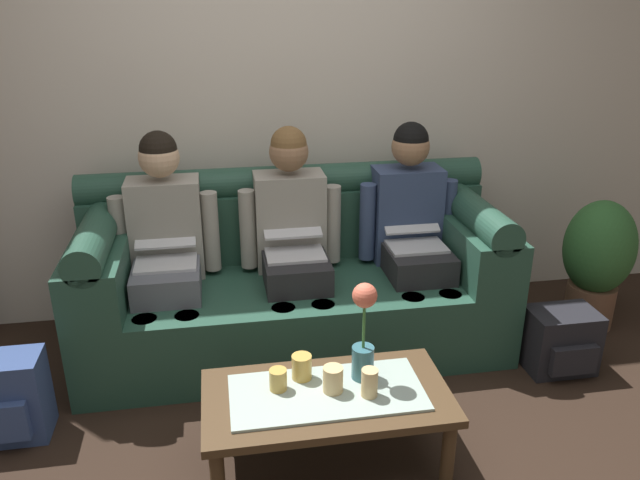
# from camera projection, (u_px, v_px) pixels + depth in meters

# --- Properties ---
(back_wall_patterned) EXTENTS (6.00, 0.12, 2.90)m
(back_wall_patterned) POSITION_uv_depth(u_px,v_px,m) (278.00, 71.00, 3.54)
(back_wall_patterned) COLOR beige
(back_wall_patterned) RESTS_ON ground_plane
(couch) EXTENTS (2.27, 0.88, 0.96)m
(couch) POSITION_uv_depth(u_px,v_px,m) (293.00, 281.00, 3.46)
(couch) COLOR #234738
(couch) RESTS_ON ground_plane
(person_left) EXTENTS (0.56, 0.67, 1.22)m
(person_left) POSITION_uv_depth(u_px,v_px,m) (166.00, 241.00, 3.24)
(person_left) COLOR #595B66
(person_left) RESTS_ON ground_plane
(person_middle) EXTENTS (0.56, 0.67, 1.22)m
(person_middle) POSITION_uv_depth(u_px,v_px,m) (292.00, 233.00, 3.34)
(person_middle) COLOR #232326
(person_middle) RESTS_ON ground_plane
(person_right) EXTENTS (0.56, 0.67, 1.22)m
(person_right) POSITION_uv_depth(u_px,v_px,m) (412.00, 226.00, 3.45)
(person_right) COLOR #232326
(person_right) RESTS_ON ground_plane
(coffee_table) EXTENTS (1.00, 0.52, 0.37)m
(coffee_table) POSITION_uv_depth(u_px,v_px,m) (327.00, 402.00, 2.53)
(coffee_table) COLOR #47331E
(coffee_table) RESTS_ON ground_plane
(flower_vase) EXTENTS (0.10, 0.10, 0.43)m
(flower_vase) POSITION_uv_depth(u_px,v_px,m) (364.00, 333.00, 2.52)
(flower_vase) COLOR #336672
(flower_vase) RESTS_ON coffee_table
(cup_near_left) EXTENTS (0.08, 0.08, 0.11)m
(cup_near_left) POSITION_uv_depth(u_px,v_px,m) (333.00, 379.00, 2.49)
(cup_near_left) COLOR #DBB77A
(cup_near_left) RESTS_ON coffee_table
(cup_near_right) EXTENTS (0.07, 0.07, 0.12)m
(cup_near_right) POSITION_uv_depth(u_px,v_px,m) (370.00, 383.00, 2.46)
(cup_near_right) COLOR #DBB77A
(cup_near_right) RESTS_ON coffee_table
(cup_far_center) EXTENTS (0.07, 0.07, 0.09)m
(cup_far_center) POSITION_uv_depth(u_px,v_px,m) (278.00, 380.00, 2.50)
(cup_far_center) COLOR gold
(cup_far_center) RESTS_ON coffee_table
(cup_far_left) EXTENTS (0.08, 0.08, 0.11)m
(cup_far_left) POSITION_uv_depth(u_px,v_px,m) (302.00, 367.00, 2.57)
(cup_far_left) COLOR gold
(cup_far_left) RESTS_ON coffee_table
(backpack_left) EXTENTS (0.35, 0.25, 0.40)m
(backpack_left) POSITION_uv_depth(u_px,v_px,m) (5.00, 399.00, 2.74)
(backpack_left) COLOR #33477A
(backpack_left) RESTS_ON ground_plane
(backpack_right) EXTENTS (0.35, 0.29, 0.34)m
(backpack_right) POSITION_uv_depth(u_px,v_px,m) (561.00, 341.00, 3.25)
(backpack_right) COLOR black
(backpack_right) RESTS_ON ground_plane
(potted_plant) EXTENTS (0.40, 0.40, 0.78)m
(potted_plant) POSITION_uv_depth(u_px,v_px,m) (598.00, 258.00, 3.60)
(potted_plant) COLOR brown
(potted_plant) RESTS_ON ground_plane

